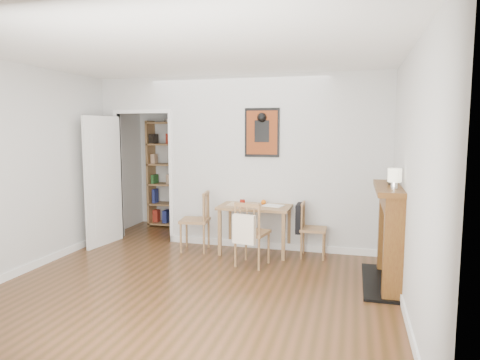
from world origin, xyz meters
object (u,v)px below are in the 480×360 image
(chair_right, at_px, (312,229))
(chair_left, at_px, (195,221))
(dining_table, at_px, (255,211))
(notebook, at_px, (273,206))
(bookshelf, at_px, (170,175))
(mantel_lamp, at_px, (395,176))
(orange_fruit, at_px, (263,202))
(chair_front, at_px, (252,233))
(fireplace, at_px, (391,232))
(red_glass, at_px, (242,203))
(ceramic_jar_a, at_px, (393,180))
(ceramic_jar_b, at_px, (391,178))

(chair_right, bearing_deg, chair_left, -175.93)
(dining_table, xyz_separation_m, notebook, (0.27, 0.00, 0.09))
(dining_table, relative_size, bookshelf, 0.53)
(chair_right, relative_size, mantel_lamp, 3.47)
(bookshelf, xyz_separation_m, mantel_lamp, (3.71, -2.47, 0.33))
(mantel_lamp, bearing_deg, orange_fruit, 143.21)
(chair_front, xyz_separation_m, orange_fruit, (0.01, 0.69, 0.30))
(chair_left, xyz_separation_m, mantel_lamp, (2.68, -1.05, 0.86))
(dining_table, xyz_separation_m, chair_right, (0.82, -0.00, -0.21))
(chair_front, relative_size, fireplace, 0.69)
(dining_table, distance_m, orange_fruit, 0.18)
(chair_left, bearing_deg, red_glass, -0.04)
(ceramic_jar_a, bearing_deg, ceramic_jar_b, 89.48)
(chair_front, xyz_separation_m, notebook, (0.17, 0.61, 0.27))
(ceramic_jar_a, bearing_deg, chair_left, 165.90)
(chair_right, relative_size, chair_front, 0.90)
(dining_table, xyz_separation_m, fireplace, (1.80, -0.85, -0.00))
(bookshelf, distance_m, ceramic_jar_a, 4.28)
(bookshelf, xyz_separation_m, orange_fruit, (2.02, -1.21, -0.23))
(notebook, bearing_deg, ceramic_jar_a, -27.64)
(chair_left, bearing_deg, bookshelf, 125.80)
(chair_left, height_order, chair_right, chair_left)
(dining_table, xyz_separation_m, chair_left, (-0.89, -0.12, -0.17))
(chair_front, height_order, orange_fruit, chair_front)
(ceramic_jar_b, bearing_deg, ceramic_jar_a, -90.52)
(red_glass, height_order, orange_fruit, red_glass)
(dining_table, height_order, fireplace, fireplace)
(chair_right, distance_m, red_glass, 1.05)
(chair_right, distance_m, ceramic_jar_a, 1.50)
(orange_fruit, height_order, notebook, orange_fruit)
(chair_front, xyz_separation_m, fireplace, (1.71, -0.25, 0.18))
(chair_front, xyz_separation_m, ceramic_jar_b, (1.71, 0.10, 0.77))
(ceramic_jar_a, bearing_deg, orange_fruit, 152.43)
(fireplace, height_order, orange_fruit, fireplace)
(chair_front, distance_m, ceramic_jar_b, 1.88)
(chair_left, height_order, mantel_lamp, mantel_lamp)
(chair_left, relative_size, fireplace, 0.71)
(chair_left, relative_size, mantel_lamp, 3.95)
(chair_left, relative_size, red_glass, 9.10)
(chair_left, height_order, ceramic_jar_a, ceramic_jar_a)
(chair_left, distance_m, chair_front, 1.10)
(bookshelf, relative_size, ceramic_jar_b, 18.16)
(fireplace, xyz_separation_m, mantel_lamp, (-0.01, -0.32, 0.68))
(chair_left, distance_m, fireplace, 2.80)
(red_glass, distance_m, orange_fruit, 0.34)
(fireplace, xyz_separation_m, notebook, (-1.53, 0.85, 0.09))
(chair_left, distance_m, bookshelf, 1.83)
(chair_left, xyz_separation_m, ceramic_jar_a, (2.69, -0.68, 0.77))
(chair_left, xyz_separation_m, bookshelf, (-1.03, 1.42, 0.52))
(bookshelf, relative_size, mantel_lamp, 8.69)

